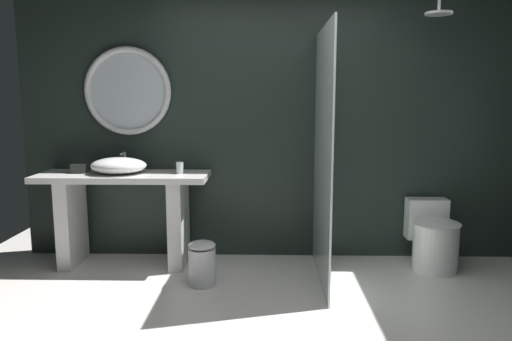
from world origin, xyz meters
name	(u,v)px	position (x,y,z in m)	size (l,w,h in m)	color
back_wall_panel	(274,122)	(0.00, 1.90, 1.30)	(4.80, 0.10, 2.60)	#1E2823
vanity_counter	(124,207)	(-1.37, 1.56, 0.54)	(1.53, 0.53, 0.85)	silver
vessel_sink	(119,166)	(-1.40, 1.56, 0.92)	(0.50, 0.41, 0.18)	white
tumbler_cup	(180,168)	(-0.85, 1.57, 0.90)	(0.06, 0.06, 0.10)	silver
tissue_box	(80,168)	(-1.77, 1.61, 0.89)	(0.13, 0.13, 0.08)	#282D28
round_wall_mirror	(128,91)	(-1.37, 1.81, 1.59)	(0.82, 0.06, 0.82)	silver
shower_glass_panel	(323,157)	(0.39, 1.25, 1.05)	(0.02, 1.19, 2.09)	silver
rain_shower_head	(439,11)	(1.36, 1.51, 2.24)	(0.23, 0.23, 0.29)	silver
toilet	(433,239)	(1.43, 1.54, 0.27)	(0.41, 0.58, 0.59)	white
waste_bin	(202,263)	(-0.59, 1.08, 0.19)	(0.22, 0.22, 0.37)	silver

